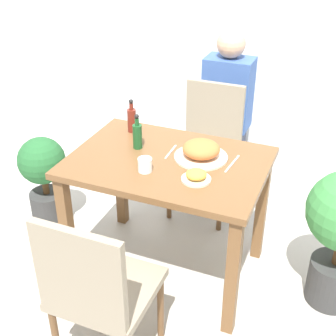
% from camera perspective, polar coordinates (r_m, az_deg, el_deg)
% --- Properties ---
extents(ground_plane, '(16.00, 16.00, 0.00)m').
position_cam_1_polar(ground_plane, '(2.89, 0.00, -11.96)').
color(ground_plane, '#B7B2A8').
extents(dining_table, '(1.03, 0.73, 0.74)m').
position_cam_1_polar(dining_table, '(2.52, 0.00, -1.37)').
color(dining_table, brown).
rests_on(dining_table, ground_plane).
extents(chair_near, '(0.42, 0.42, 0.89)m').
position_cam_1_polar(chair_near, '(2.08, -8.63, -14.34)').
color(chair_near, gray).
rests_on(chair_near, ground_plane).
extents(chair_far, '(0.42, 0.42, 0.89)m').
position_cam_1_polar(chair_far, '(3.18, 4.93, 3.11)').
color(chair_far, gray).
rests_on(chair_far, ground_plane).
extents(food_plate, '(0.28, 0.28, 0.10)m').
position_cam_1_polar(food_plate, '(2.46, 4.05, 2.11)').
color(food_plate, beige).
rests_on(food_plate, dining_table).
extents(side_plate, '(0.15, 0.15, 0.06)m').
position_cam_1_polar(side_plate, '(2.27, 3.46, -0.99)').
color(side_plate, beige).
rests_on(side_plate, dining_table).
extents(drink_cup, '(0.07, 0.07, 0.07)m').
position_cam_1_polar(drink_cup, '(2.34, -2.82, 0.39)').
color(drink_cup, white).
rests_on(drink_cup, dining_table).
extents(sauce_bottle, '(0.05, 0.05, 0.20)m').
position_cam_1_polar(sauce_bottle, '(2.55, -3.75, 4.03)').
color(sauce_bottle, '#194C23').
rests_on(sauce_bottle, dining_table).
extents(condiment_bottle, '(0.05, 0.05, 0.20)m').
position_cam_1_polar(condiment_bottle, '(2.74, -4.45, 5.97)').
color(condiment_bottle, maroon).
rests_on(condiment_bottle, dining_table).
extents(fork_utensil, '(0.01, 0.16, 0.00)m').
position_cam_1_polar(fork_utensil, '(2.53, 0.34, 2.00)').
color(fork_utensil, silver).
rests_on(fork_utensil, dining_table).
extents(spoon_utensil, '(0.03, 0.19, 0.00)m').
position_cam_1_polar(spoon_utensil, '(2.44, 7.84, 0.52)').
color(spoon_utensil, silver).
rests_on(spoon_utensil, dining_table).
extents(potted_plant_left, '(0.30, 0.30, 0.66)m').
position_cam_1_polar(potted_plant_left, '(3.10, -14.85, -1.15)').
color(potted_plant_left, '#333333').
rests_on(potted_plant_left, ground_plane).
extents(person_figure, '(0.34, 0.22, 1.17)m').
position_cam_1_polar(person_figure, '(3.50, 7.13, 7.06)').
color(person_figure, '#2D3347').
rests_on(person_figure, ground_plane).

